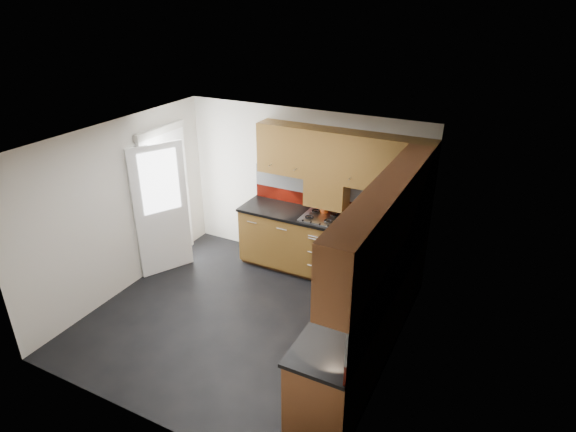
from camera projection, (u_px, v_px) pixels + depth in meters
The scene contains 14 objects.
room at pixel (238, 216), 5.62m from camera, with size 4.00×3.80×2.64m.
base_cabinets at pixel (341, 285), 6.22m from camera, with size 2.70×3.20×0.95m.
countertop at pixel (342, 253), 6.01m from camera, with size 2.72×3.22×0.04m.
backsplash at pixel (366, 229), 5.97m from camera, with size 2.70×3.20×0.54m.
upper_cabinets at pixel (362, 185), 5.60m from camera, with size 2.50×3.20×0.72m.
extractor_hood at pixel (327, 192), 6.85m from camera, with size 0.60×0.33×0.40m, color #563713.
glass_cabinet at pixel (409, 181), 5.63m from camera, with size 0.32×0.80×0.66m.
back_door at pixel (165, 202), 7.16m from camera, with size 0.42×1.19×2.04m.
gas_hob at pixel (322, 217), 6.86m from camera, with size 0.56×0.49×0.04m.
utensil_pot at pixel (324, 207), 6.99m from camera, with size 0.13×0.13×0.46m.
toaster at pixel (415, 229), 6.35m from camera, with size 0.31×0.25×0.20m.
food_processor at pixel (400, 239), 5.99m from camera, with size 0.18×0.18×0.31m.
paper_towel at pixel (376, 272), 5.32m from camera, with size 0.12×0.12×0.25m, color white.
orange_cloth at pixel (389, 247), 6.09m from camera, with size 0.16×0.13×0.02m, color #E74E19.
Camera 1 is at (2.83, -4.27, 3.90)m, focal length 30.00 mm.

